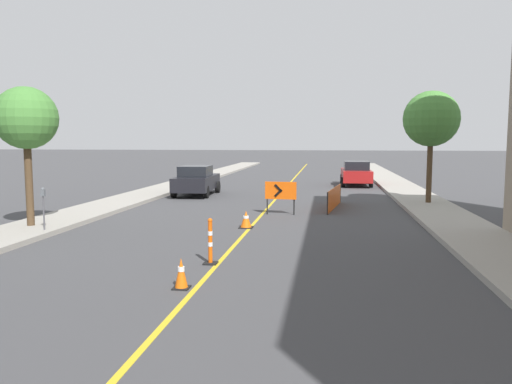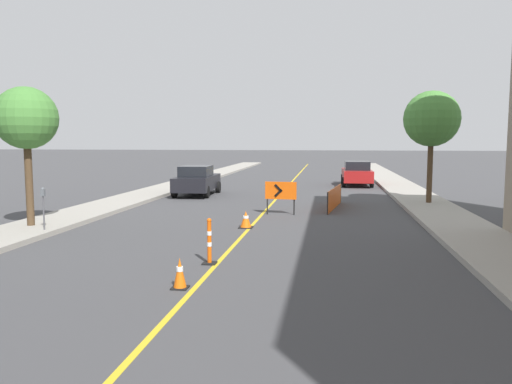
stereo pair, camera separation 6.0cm
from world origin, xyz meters
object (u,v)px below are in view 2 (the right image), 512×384
Objects in this scene: parked_car_curb_mid at (357,173)px; delineator_post_rear at (209,244)px; street_tree_left_near at (26,119)px; arrow_barricade_primary at (281,192)px; parked_car_curb_near at (197,180)px; traffic_cone_fourth at (246,220)px; street_tree_right_near at (432,119)px; traffic_cone_third at (180,273)px; parking_meter_near_curb at (43,200)px.

delineator_post_rear is at bearing -102.70° from parked_car_curb_mid.
parked_car_curb_mid is 21.46m from street_tree_left_near.
parked_car_curb_near is at bearing 133.65° from arrow_barricade_primary.
traffic_cone_fourth is at bearing -68.33° from parked_car_curb_near.
traffic_cone_fourth is at bearing -136.97° from street_tree_right_near.
traffic_cone_third is 1.09× the size of traffic_cone_fourth.
parked_car_curb_mid is at bearing 105.46° from street_tree_right_near.
traffic_cone_third is at bearing -93.20° from delineator_post_rear.
arrow_barricade_primary is 0.29× the size of street_tree_left_near.
parking_meter_near_curb is 0.27× the size of street_tree_right_near.
arrow_barricade_primary is at bearing 84.25° from traffic_cone_third.
parked_car_curb_near is (-4.11, 16.50, 0.49)m from traffic_cone_third.
street_tree_left_near reaches higher than traffic_cone_fourth.
parked_car_curb_near is at bearing 76.20° from street_tree_left_near.
delineator_post_rear is 0.25× the size of parked_car_curb_near.
traffic_cone_fourth is 7.85m from street_tree_left_near.
traffic_cone_third is at bearing -78.55° from parked_car_curb_near.
arrow_barricade_primary is 9.48m from street_tree_left_near.
parking_meter_near_curb reaches higher than traffic_cone_third.
parked_car_curb_mid is 0.87× the size of street_tree_right_near.
arrow_barricade_primary is (0.91, 8.17, 0.44)m from delineator_post_rear.
street_tree_left_near is (-7.82, -4.62, 2.71)m from arrow_barricade_primary.
parking_meter_near_curb reaches higher than arrow_barricade_primary.
parking_meter_near_curb is (-10.57, -18.62, 0.31)m from parked_car_curb_mid.
traffic_cone_fourth is 10.51m from street_tree_right_near.
parking_meter_near_curb is (-6.04, -2.16, 0.82)m from traffic_cone_fourth.
parking_meter_near_curb is at bearing 154.75° from delineator_post_rear.
traffic_cone_fourth is 3.36m from arrow_barricade_primary.
arrow_barricade_primary is 0.26× the size of street_tree_right_near.
traffic_cone_fourth is at bearing -100.85° from arrow_barricade_primary.
arrow_barricade_primary is 8.13m from parked_car_curb_near.
traffic_cone_fourth is 0.13× the size of parked_car_curb_near.
street_tree_left_near reaches higher than parked_car_curb_mid.
delineator_post_rear is at bearing -76.27° from parked_car_curb_near.
parked_car_curb_mid is at bearing 74.61° from traffic_cone_fourth.
traffic_cone_fourth is 0.52× the size of delineator_post_rear.
parked_car_curb_near and parked_car_curb_mid have the same top height.
delineator_post_rear is 15.08m from parked_car_curb_near.
street_tree_right_near reaches higher than arrow_barricade_primary.
arrow_barricade_primary is 0.30× the size of parked_car_curb_mid.
parked_car_curb_near is at bearing 114.21° from traffic_cone_fourth.
parking_meter_near_curb is 16.20m from street_tree_right_near.
arrow_barricade_primary is at bearing 30.59° from street_tree_left_near.
parking_meter_near_curb reaches higher than delineator_post_rear.
traffic_cone_third is 0.47× the size of parking_meter_near_curb.
traffic_cone_fourth is at bearing 11.75° from street_tree_left_near.
parking_meter_near_curb is (-5.88, 4.85, 0.80)m from traffic_cone_third.
parking_meter_near_curb is at bearing 140.47° from traffic_cone_third.
street_tree_left_near is at bearing -144.92° from arrow_barricade_primary.
parked_car_curb_mid is (3.66, 13.28, -0.12)m from arrow_barricade_primary.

